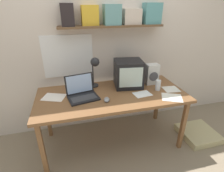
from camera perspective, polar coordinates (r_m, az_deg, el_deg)
The scene contains 14 objects.
ground_plane at distance 2.48m, azimuth -0.00°, elevation -17.37°, with size 12.00×12.00×0.00m, color gray.
back_wall at distance 2.35m, azimuth -3.14°, elevation 16.18°, with size 5.60×0.24×2.60m.
corner_desk at distance 2.09m, azimuth -0.00°, elevation -3.85°, with size 1.74×0.78×0.72m.
crt_monitor at distance 2.21m, azimuth 5.36°, elevation 4.06°, with size 0.38×0.35×0.34m.
laptop at distance 2.00m, azimuth -9.86°, elevation -1.84°, with size 0.37×0.32×0.25m.
desk_lamp at distance 2.12m, azimuth -5.70°, elevation 6.40°, with size 0.14×0.18×0.39m.
juice_glass at distance 2.20m, azimuth 14.78°, elevation 0.10°, with size 0.06×0.06×0.13m.
space_heater at distance 2.33m, azimuth 12.88°, elevation 3.81°, with size 0.16×0.11×0.27m.
computer_mouse at distance 1.91m, azimuth -1.76°, elevation -4.43°, with size 0.08×0.12×0.03m.
loose_paper_near_laptop at distance 2.28m, azimuth 18.71°, elevation -1.00°, with size 0.20×0.19×0.00m.
printed_handout at distance 2.09m, azimuth -18.43°, elevation -3.48°, with size 0.29×0.26×0.00m.
open_notebook at distance 2.09m, azimuth 18.96°, elevation -3.56°, with size 0.28×0.27×0.00m.
loose_paper_near_monitor at distance 2.08m, azimuth 9.88°, elevation -2.60°, with size 0.22×0.17×0.00m.
floor_cushion at distance 2.78m, azimuth 26.27°, elevation -13.76°, with size 0.46×0.46×0.09m.
Camera 1 is at (-0.46, -1.77, 1.67)m, focal length 28.00 mm.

